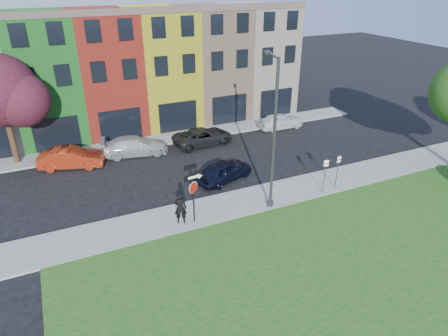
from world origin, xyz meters
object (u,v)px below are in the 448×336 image
stop_sign (193,188)px  man (180,208)px  sedan_near (224,171)px  street_lamp (273,136)px

stop_sign → man: 1.42m
stop_sign → man: size_ratio=1.57×
man → sedan_near: 5.89m
sedan_near → man: bearing=111.3°
man → street_lamp: bearing=-162.0°
stop_sign → man: bearing=156.6°
stop_sign → sedan_near: 5.71m
man → street_lamp: 6.62m
stop_sign → man: stop_sign is taller
sedan_near → street_lamp: street_lamp is taller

